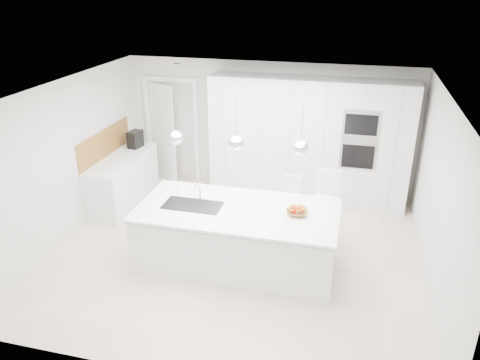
% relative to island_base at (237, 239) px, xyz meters
% --- Properties ---
extents(floor, '(5.50, 5.50, 0.00)m').
position_rel_island_base_xyz_m(floor, '(-0.10, 0.30, -0.43)').
color(floor, beige).
rests_on(floor, ground).
extents(wall_back, '(5.50, 0.00, 5.50)m').
position_rel_island_base_xyz_m(wall_back, '(-0.10, 2.80, 0.82)').
color(wall_back, silver).
rests_on(wall_back, ground).
extents(wall_left, '(0.00, 5.00, 5.00)m').
position_rel_island_base_xyz_m(wall_left, '(-2.85, 0.30, 0.82)').
color(wall_left, silver).
rests_on(wall_left, ground).
extents(ceiling, '(5.50, 5.50, 0.00)m').
position_rel_island_base_xyz_m(ceiling, '(-0.10, 0.30, 2.07)').
color(ceiling, white).
rests_on(ceiling, wall_back).
extents(tall_cabinets, '(3.60, 0.60, 2.30)m').
position_rel_island_base_xyz_m(tall_cabinets, '(0.70, 2.50, 0.72)').
color(tall_cabinets, white).
rests_on(tall_cabinets, floor).
extents(oven_stack, '(0.62, 0.04, 1.05)m').
position_rel_island_base_xyz_m(oven_stack, '(1.60, 2.19, 0.92)').
color(oven_stack, '#A5A5A8').
rests_on(oven_stack, tall_cabinets).
extents(doorway_frame, '(1.11, 0.08, 2.13)m').
position_rel_island_base_xyz_m(doorway_frame, '(-2.05, 2.77, 0.59)').
color(doorway_frame, white).
rests_on(doorway_frame, floor).
extents(hallway_door, '(0.76, 0.38, 2.00)m').
position_rel_island_base_xyz_m(hallway_door, '(-2.30, 2.72, 0.57)').
color(hallway_door, white).
rests_on(hallway_door, floor).
extents(radiator, '(0.32, 0.04, 1.40)m').
position_rel_island_base_xyz_m(radiator, '(-1.73, 2.76, 0.42)').
color(radiator, white).
rests_on(radiator, floor).
extents(left_base_cabinets, '(0.60, 1.80, 0.86)m').
position_rel_island_base_xyz_m(left_base_cabinets, '(-2.55, 1.50, 0.00)').
color(left_base_cabinets, white).
rests_on(left_base_cabinets, floor).
extents(left_worktop, '(0.62, 1.82, 0.04)m').
position_rel_island_base_xyz_m(left_worktop, '(-2.55, 1.50, 0.45)').
color(left_worktop, white).
rests_on(left_worktop, left_base_cabinets).
extents(oak_backsplash, '(0.02, 1.80, 0.50)m').
position_rel_island_base_xyz_m(oak_backsplash, '(-2.84, 1.50, 0.72)').
color(oak_backsplash, olive).
rests_on(oak_backsplash, wall_left).
extents(island_base, '(2.80, 1.20, 0.86)m').
position_rel_island_base_xyz_m(island_base, '(0.00, 0.00, 0.00)').
color(island_base, white).
rests_on(island_base, floor).
extents(island_worktop, '(2.84, 1.40, 0.04)m').
position_rel_island_base_xyz_m(island_worktop, '(0.00, 0.05, 0.45)').
color(island_worktop, white).
rests_on(island_worktop, island_base).
extents(island_sink, '(0.84, 0.44, 0.18)m').
position_rel_island_base_xyz_m(island_sink, '(-0.65, -0.00, 0.39)').
color(island_sink, '#3F3F42').
rests_on(island_sink, island_worktop).
extents(island_tap, '(0.02, 0.02, 0.30)m').
position_rel_island_base_xyz_m(island_tap, '(-0.60, 0.20, 0.62)').
color(island_tap, white).
rests_on(island_tap, island_worktop).
extents(pendant_left, '(0.20, 0.20, 0.20)m').
position_rel_island_base_xyz_m(pendant_left, '(-0.85, -0.00, 1.47)').
color(pendant_left, white).
rests_on(pendant_left, ceiling).
extents(pendant_mid, '(0.20, 0.20, 0.20)m').
position_rel_island_base_xyz_m(pendant_mid, '(-0.00, -0.00, 1.47)').
color(pendant_mid, white).
rests_on(pendant_mid, ceiling).
extents(pendant_right, '(0.20, 0.20, 0.20)m').
position_rel_island_base_xyz_m(pendant_right, '(0.85, -0.00, 1.47)').
color(pendant_right, white).
rests_on(pendant_right, ceiling).
extents(fruit_bowl, '(0.30, 0.30, 0.07)m').
position_rel_island_base_xyz_m(fruit_bowl, '(0.84, 0.08, 0.51)').
color(fruit_bowl, olive).
rests_on(fruit_bowl, island_worktop).
extents(espresso_machine, '(0.24, 0.33, 0.32)m').
position_rel_island_base_xyz_m(espresso_machine, '(-2.53, 2.08, 0.63)').
color(espresso_machine, black).
rests_on(espresso_machine, left_worktop).
extents(bar_stool_left, '(0.44, 0.54, 1.03)m').
position_rel_island_base_xyz_m(bar_stool_left, '(0.62, 1.00, 0.09)').
color(bar_stool_left, white).
rests_on(bar_stool_left, floor).
extents(bar_stool_right, '(0.42, 0.56, 1.19)m').
position_rel_island_base_xyz_m(bar_stool_right, '(1.18, 0.95, 0.17)').
color(bar_stool_right, white).
rests_on(bar_stool_right, floor).
extents(apple_a, '(0.08, 0.08, 0.08)m').
position_rel_island_base_xyz_m(apple_a, '(0.78, 0.12, 0.54)').
color(apple_a, '#BB1E06').
rests_on(apple_a, fruit_bowl).
extents(apple_b, '(0.08, 0.08, 0.08)m').
position_rel_island_base_xyz_m(apple_b, '(0.87, 0.11, 0.54)').
color(apple_b, '#BB1E06').
rests_on(apple_b, fruit_bowl).
extents(apple_c, '(0.08, 0.08, 0.08)m').
position_rel_island_base_xyz_m(apple_c, '(0.89, 0.11, 0.54)').
color(apple_c, '#BB1E06').
rests_on(apple_c, fruit_bowl).
extents(apple_extra_3, '(0.08, 0.08, 0.08)m').
position_rel_island_base_xyz_m(apple_extra_3, '(0.80, 0.04, 0.54)').
color(apple_extra_3, '#BB1E06').
rests_on(apple_extra_3, fruit_bowl).
extents(banana_bunch, '(0.25, 0.18, 0.23)m').
position_rel_island_base_xyz_m(banana_bunch, '(0.83, 0.05, 0.59)').
color(banana_bunch, yellow).
rests_on(banana_bunch, fruit_bowl).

